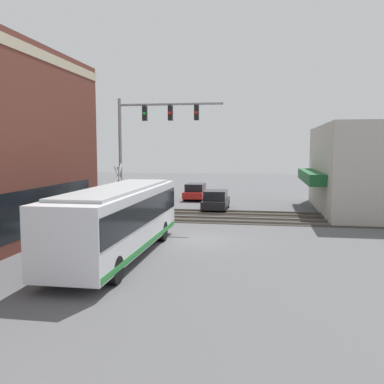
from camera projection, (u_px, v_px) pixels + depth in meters
The scene contains 10 objects.
ground_plane at pixel (197, 239), 22.23m from camera, with size 120.00×120.00×0.00m, color #565659.
shop_building at pixel (383, 169), 31.66m from camera, with size 13.54×10.44×6.43m.
city_bus at pixel (119, 218), 18.58m from camera, with size 11.13×2.59×3.05m.
traffic_signal_gantry at pixel (148, 132), 26.69m from camera, with size 0.42×6.64×7.83m.
crossing_signal at pixel (118, 188), 26.08m from camera, with size 1.41×1.18×3.81m.
rail_track_near at pixel (211, 220), 28.11m from camera, with size 2.60×60.00×0.15m.
rail_track_far at pixel (216, 213), 31.25m from camera, with size 2.60×60.00×0.15m.
parked_car_black at pixel (216, 201), 32.77m from camera, with size 4.31×1.82×1.54m.
parked_car_red at pixel (196, 192), 39.58m from camera, with size 4.33×1.82×1.50m.
pedestrian_at_crossing at pixel (116, 212), 25.53m from camera, with size 0.34×0.34×1.78m.
Camera 1 is at (-21.61, -3.36, 4.69)m, focal length 40.00 mm.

